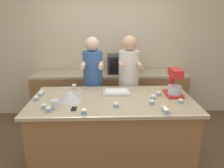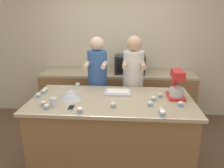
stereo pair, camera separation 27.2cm
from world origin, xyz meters
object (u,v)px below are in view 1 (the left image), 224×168
cupcake_1 (41,94)px  cupcake_0 (42,92)px  baking_tray (117,92)px  cupcake_11 (44,106)px  person_left (93,87)px  cupcake_12 (166,111)px  cell_phone (74,109)px  cupcake_4 (164,108)px  person_right (128,86)px  stand_mixer (174,84)px  mixing_bowl (70,95)px  drinking_glass (55,104)px  cupcake_8 (159,93)px  cupcake_2 (152,102)px  microwave_oven (122,64)px  cupcake_7 (74,86)px  cupcake_6 (116,105)px  cupcake_9 (36,98)px  cupcake_13 (181,101)px  cupcake_5 (84,111)px  cupcake_3 (153,97)px  cupcake_10 (48,109)px

cupcake_1 → cupcake_0: bearing=92.0°
baking_tray → cupcake_11: 0.96m
person_left → cupcake_12: 1.41m
cell_phone → cupcake_11: bearing=172.8°
cell_phone → cupcake_1: bearing=138.0°
cupcake_4 → person_left: bearing=127.9°
person_left → person_right: person_right is taller
stand_mixer → cupcake_11: stand_mixer is taller
mixing_bowl → drinking_glass: (-0.13, -0.25, -0.02)m
person_right → cupcake_8: size_ratio=26.95×
drinking_glass → cupcake_8: 1.31m
stand_mixer → drinking_glass: (-1.45, -0.39, -0.11)m
cupcake_0 → cupcake_11: same height
stand_mixer → cupcake_2: size_ratio=5.73×
microwave_oven → drinking_glass: 1.86m
cupcake_7 → cupcake_12: (1.09, -0.89, 0.00)m
person_left → cupcake_0: bearing=-143.1°
cupcake_0 → cupcake_8: size_ratio=1.00×
microwave_oven → cupcake_12: bearing=-79.5°
cupcake_4 → cupcake_6: same height
cupcake_4 → cupcake_1: bearing=161.5°
person_right → cupcake_11: person_right is taller
cupcake_4 → cupcake_9: 1.54m
baking_tray → cupcake_13: (0.74, -0.37, 0.01)m
cupcake_2 → cupcake_9: 1.41m
cupcake_5 → cupcake_12: same height
cell_phone → cupcake_0: bearing=133.2°
person_left → cupcake_6: 1.01m
cupcake_11 → cupcake_13: (1.58, 0.10, 0.00)m
cupcake_3 → drinking_glass: bearing=-167.6°
drinking_glass → cupcake_10: drinking_glass is taller
cupcake_1 → cupcake_12: same height
cell_phone → cupcake_10: cupcake_10 is taller
person_right → cupcake_1: 1.33m
cupcake_1 → cupcake_7: (0.39, 0.33, 0.00)m
stand_mixer → cupcake_6: size_ratio=5.73×
cupcake_13 → cupcake_9: bearing=175.0°
cupcake_4 → microwave_oven: bearing=100.8°
cupcake_9 → cupcake_10: (0.23, -0.34, 0.00)m
cupcake_1 → cupcake_3: same height
stand_mixer → cupcake_3: bearing=-155.3°
microwave_oven → cupcake_7: bearing=-130.0°
cell_phone → person_right: bearing=54.7°
cupcake_9 → cupcake_2: bearing=-7.1°
cupcake_7 → cupcake_12: size_ratio=1.00×
microwave_oven → mixing_bowl: bearing=-118.2°
cupcake_10 → cupcake_13: (1.51, 0.19, 0.00)m
cupcake_4 → cupcake_9: same height
mixing_bowl → cupcake_11: size_ratio=4.69×
cupcake_2 → cupcake_10: 1.17m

